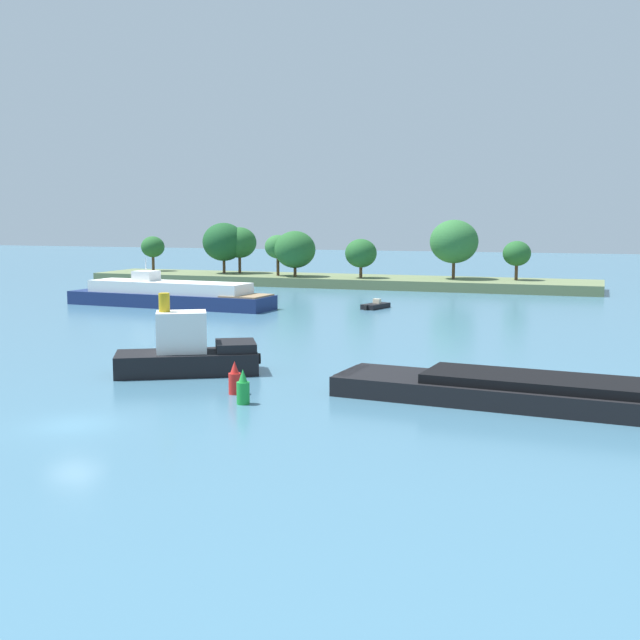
{
  "coord_description": "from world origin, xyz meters",
  "views": [
    {
      "loc": [
        23.79,
        -32.23,
        9.99
      ],
      "look_at": [
        1.18,
        32.89,
        1.2
      ],
      "focal_mm": 45.71,
      "sensor_mm": 36.0,
      "label": 1
    }
  ],
  "objects_px": {
    "tugboat": "(189,353)",
    "channel_buoy_green": "(243,389)",
    "channel_buoy_red": "(235,380)",
    "white_riverboat": "(170,295)",
    "small_motorboat": "(376,306)"
  },
  "relations": [
    {
      "from": "tugboat",
      "to": "channel_buoy_green",
      "type": "relative_size",
      "value": 5.02
    },
    {
      "from": "white_riverboat",
      "to": "small_motorboat",
      "type": "height_order",
      "value": "white_riverboat"
    },
    {
      "from": "white_riverboat",
      "to": "small_motorboat",
      "type": "bearing_deg",
      "value": 14.42
    },
    {
      "from": "channel_buoy_red",
      "to": "tugboat",
      "type": "bearing_deg",
      "value": 139.39
    },
    {
      "from": "white_riverboat",
      "to": "small_motorboat",
      "type": "distance_m",
      "value": 22.9
    },
    {
      "from": "small_motorboat",
      "to": "channel_buoy_green",
      "type": "xyz_separation_m",
      "value": [
        5.32,
        -46.38,
        0.51
      ]
    },
    {
      "from": "white_riverboat",
      "to": "channel_buoy_red",
      "type": "height_order",
      "value": "white_riverboat"
    },
    {
      "from": "tugboat",
      "to": "channel_buoy_red",
      "type": "xyz_separation_m",
      "value": [
        5.36,
        -4.6,
        -0.54
      ]
    },
    {
      "from": "small_motorboat",
      "to": "channel_buoy_red",
      "type": "distance_m",
      "value": 44.45
    },
    {
      "from": "channel_buoy_red",
      "to": "channel_buoy_green",
      "type": "bearing_deg",
      "value": -54.93
    },
    {
      "from": "small_motorboat",
      "to": "channel_buoy_red",
      "type": "height_order",
      "value": "channel_buoy_red"
    },
    {
      "from": "tugboat",
      "to": "channel_buoy_green",
      "type": "distance_m",
      "value": 9.58
    },
    {
      "from": "tugboat",
      "to": "channel_buoy_green",
      "type": "xyz_separation_m",
      "value": [
        6.83,
        -6.7,
        -0.54
      ]
    },
    {
      "from": "channel_buoy_green",
      "to": "white_riverboat",
      "type": "bearing_deg",
      "value": 124.04
    },
    {
      "from": "white_riverboat",
      "to": "tugboat",
      "type": "distance_m",
      "value": 39.76
    }
  ]
}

